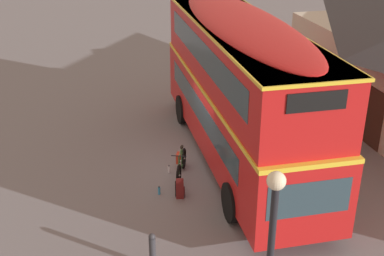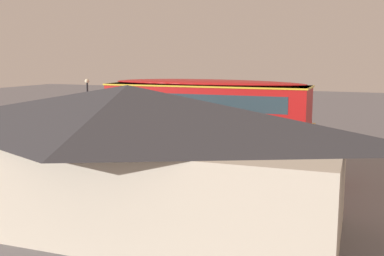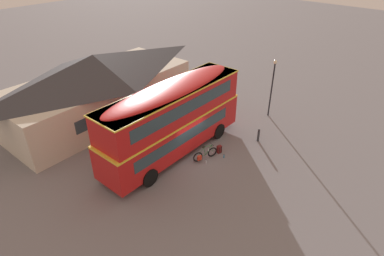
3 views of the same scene
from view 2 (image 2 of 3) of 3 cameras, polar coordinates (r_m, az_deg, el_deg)
name	(u,v)px [view 2 (image 2 of 3)]	position (r m, az deg, el deg)	size (l,w,h in m)	color
ground_plane	(207,166)	(25.01, 1.91, -4.79)	(120.00, 120.00, 0.00)	slate
double_decker_bus	(205,121)	(23.35, 1.66, 0.84)	(10.75, 2.82, 4.79)	black
touring_bicycle	(206,156)	(25.86, 1.79, -3.49)	(1.70, 0.70, 0.99)	black
backpack_on_ground	(188,154)	(26.55, -0.49, -3.32)	(0.32, 0.31, 0.58)	maroon
water_bottle_blue_sports	(196,156)	(27.02, 0.47, -3.50)	(0.08, 0.08, 0.26)	#338CBF
water_bottle_clear_plastic	(212,159)	(26.15, 2.55, -3.93)	(0.07, 0.07, 0.25)	silver
pub_building	(129,154)	(16.19, -7.89, -3.25)	(14.99, 7.18, 4.95)	beige
street_lamp	(88,107)	(29.21, -12.88, 2.60)	(0.28, 0.28, 4.57)	black
kerb_bollard	(153,144)	(28.77, -4.96, -2.00)	(0.16, 0.16, 0.97)	#333338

